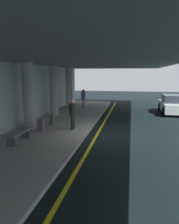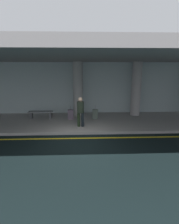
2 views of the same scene
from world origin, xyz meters
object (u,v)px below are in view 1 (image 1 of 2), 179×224
object	(u,v)px
suitcase_upright_secondary	(52,119)
bench_metal	(19,134)
person_waiting_for_ride	(73,112)
suitcase_upright_primary	(42,125)
support_column_left_mid	(28,96)
support_column_center	(54,91)
car_white	(173,105)
support_column_right_mid	(69,87)
traveler_with_luggage	(83,97)

from	to	relation	value
suitcase_upright_secondary	bench_metal	world-z (taller)	suitcase_upright_secondary
person_waiting_for_ride	suitcase_upright_primary	distance (m)	1.80
support_column_left_mid	support_column_center	world-z (taller)	same
support_column_center	car_white	bearing A→B (deg)	-69.13
support_column_left_mid	person_waiting_for_ride	size ratio (longest dim) A/B	2.17
support_column_left_mid	support_column_right_mid	size ratio (longest dim) A/B	1.00
support_column_left_mid	bench_metal	world-z (taller)	support_column_left_mid
bench_metal	person_waiting_for_ride	bearing A→B (deg)	-34.35
support_column_center	car_white	xyz separation A→B (m)	(3.42, -8.98, -1.26)
traveler_with_luggage	bench_metal	size ratio (longest dim) A/B	1.05
support_column_center	suitcase_upright_secondary	bearing A→B (deg)	-162.21
person_waiting_for_ride	bench_metal	size ratio (longest dim) A/B	1.05
suitcase_upright_secondary	support_column_right_mid	bearing A→B (deg)	-9.69
support_column_right_mid	traveler_with_luggage	xyz separation A→B (m)	(-0.18, -1.36, -0.86)
traveler_with_luggage	person_waiting_for_ride	bearing A→B (deg)	-85.27
suitcase_upright_primary	bench_metal	size ratio (longest dim) A/B	0.56
support_column_right_mid	traveler_with_luggage	size ratio (longest dim) A/B	2.17
car_white	support_column_right_mid	bearing A→B (deg)	-97.11
support_column_right_mid	car_white	bearing A→B (deg)	-93.67
suitcase_upright_primary	support_column_left_mid	bearing A→B (deg)	56.06
person_waiting_for_ride	suitcase_upright_secondary	xyz separation A→B (m)	(0.94, 1.54, -0.65)
support_column_left_mid	car_white	bearing A→B (deg)	-50.41
support_column_right_mid	suitcase_upright_primary	size ratio (longest dim) A/B	4.06
support_column_right_mid	car_white	distance (m)	9.09
person_waiting_for_ride	bench_metal	world-z (taller)	person_waiting_for_ride
support_column_right_mid	bench_metal	size ratio (longest dim) A/B	2.28
person_waiting_for_ride	traveler_with_luggage	bearing A→B (deg)	36.75
support_column_right_mid	traveler_with_luggage	distance (m)	1.62
support_column_left_mid	car_white	xyz separation A→B (m)	(7.42, -8.98, -1.26)
support_column_right_mid	car_white	xyz separation A→B (m)	(-0.58, -8.98, -1.26)
car_white	suitcase_upright_primary	bearing A→B (deg)	-48.94
support_column_left_mid	suitcase_upright_primary	bearing A→B (deg)	-117.51
bench_metal	suitcase_upright_primary	bearing A→B (deg)	-7.50
support_column_left_mid	person_waiting_for_ride	xyz separation A→B (m)	(0.18, -2.47, -0.86)
support_column_left_mid	person_waiting_for_ride	distance (m)	2.62
support_column_center	traveler_with_luggage	world-z (taller)	support_column_center
support_column_center	support_column_right_mid	world-z (taller)	same
traveler_with_luggage	suitcase_upright_secondary	xyz separation A→B (m)	(-6.70, 0.44, -0.65)
support_column_center	suitcase_upright_secondary	distance (m)	3.39
support_column_center	car_white	distance (m)	9.69
support_column_right_mid	car_white	size ratio (longest dim) A/B	0.89
support_column_center	traveler_with_luggage	distance (m)	4.15
car_white	person_waiting_for_ride	xyz separation A→B (m)	(-7.24, 6.51, 0.40)
support_column_center	suitcase_upright_primary	distance (m)	4.82
traveler_with_luggage	suitcase_upright_primary	world-z (taller)	traveler_with_luggage
support_column_center	person_waiting_for_ride	xyz separation A→B (m)	(-3.82, -2.47, -0.86)
support_column_left_mid	suitcase_upright_secondary	distance (m)	2.10
support_column_center	support_column_right_mid	distance (m)	4.00
support_column_right_mid	suitcase_upright_secondary	bearing A→B (deg)	-172.34
person_waiting_for_ride	bench_metal	distance (m)	3.24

